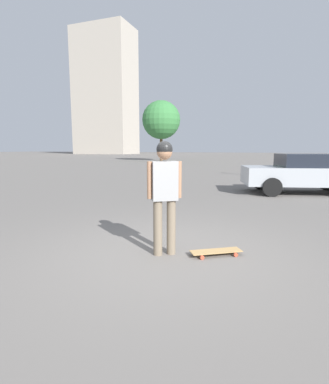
% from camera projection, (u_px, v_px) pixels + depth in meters
% --- Properties ---
extents(ground_plane, '(220.00, 220.00, 0.00)m').
position_uv_depth(ground_plane, '(164.00, 254.00, 4.61)').
color(ground_plane, slate).
extents(person, '(0.45, 0.37, 1.72)m').
position_uv_depth(person, '(164.00, 187.00, 4.46)').
color(person, '#7A6B56').
rests_on(person, ground_plane).
extents(skateboard, '(0.78, 0.61, 0.07)m').
position_uv_depth(skateboard, '(216.00, 251.00, 4.55)').
color(skateboard, tan).
rests_on(skateboard, ground_plane).
extents(car_parked_near, '(4.41, 2.81, 1.42)m').
position_uv_depth(car_parked_near, '(303.00, 173.00, 10.75)').
color(car_parked_near, '#ADB2B7').
rests_on(car_parked_near, ground_plane).
extents(building_block_distant, '(15.86, 10.09, 33.86)m').
position_uv_depth(building_block_distant, '(105.00, 93.00, 83.36)').
color(building_block_distant, '#B2A899').
rests_on(building_block_distant, ground_plane).
extents(tree_distant, '(4.84, 4.84, 7.59)m').
position_uv_depth(tree_distant, '(161.00, 120.00, 38.04)').
color(tree_distant, brown).
rests_on(tree_distant, ground_plane).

